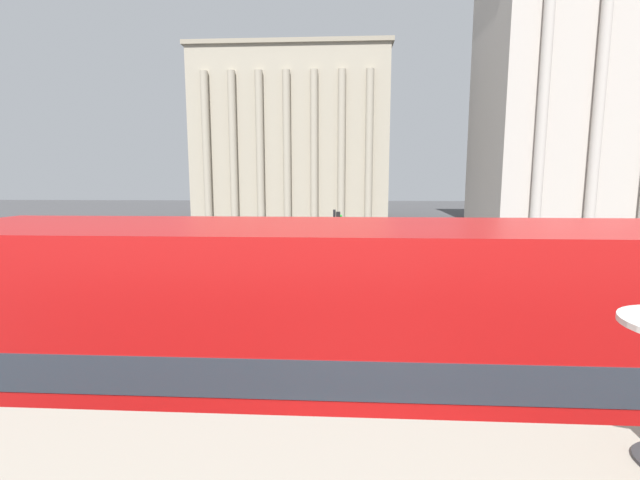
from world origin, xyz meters
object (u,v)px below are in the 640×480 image
Objects in this scene: pedestrian_olive at (611,275)px; pedestrian_yellow at (232,266)px; plaza_building_right at (637,100)px; car_navy at (506,251)px; traffic_light_near at (417,258)px; traffic_light_mid at (336,234)px; plaza_building_left at (293,137)px; pedestrian_black at (299,225)px; pedestrian_white at (319,243)px; double_decker_bus at (331,359)px.

pedestrian_yellow is at bearing 72.46° from pedestrian_olive.
plaza_building_right reaches higher than pedestrian_yellow.
pedestrian_olive is at bearing 72.06° from car_navy.
traffic_light_mid is at bearing 115.12° from traffic_light_near.
plaza_building_right is (35.35, -11.17, 2.34)m from plaza_building_left.
pedestrian_yellow is at bearing 150.38° from traffic_light_near.
traffic_light_near is at bearing 30.55° from car_navy.
plaza_building_left is at bearing 10.28° from pedestrian_olive.
pedestrian_black is (1.08, 18.10, -0.03)m from pedestrian_yellow.
pedestrian_olive is 14.52m from pedestrian_white.
traffic_light_near reaches higher than car_navy.
traffic_light_mid is (6.22, -36.33, -8.07)m from plaza_building_left.
traffic_light_near is at bearing 72.35° from double_decker_bus.
pedestrian_olive is 24.04m from pedestrian_black.
plaza_building_right reaches higher than pedestrian_white.
traffic_light_mid is at bearing 151.59° from pedestrian_black.
pedestrian_black is (-3.49, 16.34, -1.25)m from traffic_light_mid.
plaza_building_left is 13.83× the size of pedestrian_white.
double_decker_bus is 8.91m from traffic_light_near.
traffic_light_near is 1.96× the size of pedestrian_black.
traffic_light_mid reaches higher than pedestrian_white.
double_decker_bus is at bearing 37.07° from car_navy.
plaza_building_right is 42.08m from traffic_light_near.
traffic_light_mid reaches higher than car_navy.
pedestrian_black is (-6.27, 22.28, -1.21)m from traffic_light_near.
pedestrian_olive is 0.99× the size of pedestrian_white.
pedestrian_white is (-12.01, 8.16, 0.01)m from pedestrian_olive.
pedestrian_olive is at bearing 176.40° from pedestrian_black.
double_decker_bus reaches higher than pedestrian_black.
double_decker_bus is at bearing 123.77° from pedestrian_olive.
plaza_building_left is 13.91× the size of pedestrian_olive.
traffic_light_near is at bearing -175.84° from pedestrian_yellow.
pedestrian_yellow is at bearing 109.81° from double_decker_bus.
pedestrian_yellow is (-14.33, -6.61, 0.30)m from car_navy.
plaza_building_right is 7.10× the size of car_navy.
traffic_light_mid is at bearing -80.28° from plaza_building_left.
pedestrian_olive is at bearing -14.82° from traffic_light_mid.
double_decker_bus is 21.61m from car_navy.
pedestrian_olive is at bearing 20.48° from traffic_light_near.
double_decker_bus is 19.82m from pedestrian_white.
pedestrian_yellow reaches higher than pedestrian_black.
double_decker_bus reaches higher than traffic_light_near.
double_decker_bus is at bearing -82.81° from plaza_building_left.
traffic_light_near is 8.54m from pedestrian_yellow.
pedestrian_yellow is (-33.70, -26.92, -11.63)m from plaza_building_right.
double_decker_bus is at bearing 144.30° from pedestrian_yellow.
traffic_light_near is (2.60, 8.53, -0.11)m from double_decker_bus.
car_navy is (9.76, 4.85, -1.52)m from traffic_light_mid.
traffic_light_mid reaches higher than pedestrian_olive.
pedestrian_olive is 1.02× the size of pedestrian_black.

